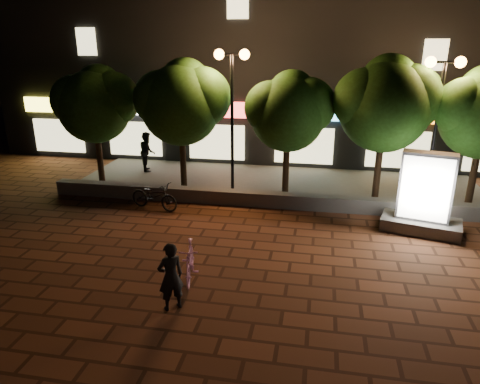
% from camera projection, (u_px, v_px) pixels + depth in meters
% --- Properties ---
extents(ground, '(80.00, 80.00, 0.00)m').
position_uv_depth(ground, '(249.00, 258.00, 11.67)').
color(ground, brown).
rests_on(ground, ground).
extents(retaining_wall, '(16.00, 0.45, 0.50)m').
position_uv_depth(retaining_wall, '(268.00, 199.00, 15.30)').
color(retaining_wall, '#5F5D58').
rests_on(retaining_wall, ground).
extents(sidewalk, '(16.00, 5.00, 0.08)m').
position_uv_depth(sidewalk, '(275.00, 184.00, 17.69)').
color(sidewalk, '#5F5D58').
rests_on(sidewalk, ground).
extents(building_block, '(28.00, 8.12, 11.30)m').
position_uv_depth(building_block, '(291.00, 52.00, 22.10)').
color(building_block, black).
rests_on(building_block, ground).
extents(tree_far_left, '(3.36, 2.80, 4.63)m').
position_uv_depth(tree_far_left, '(96.00, 102.00, 16.87)').
color(tree_far_left, black).
rests_on(tree_far_left, sidewalk).
extents(tree_left, '(3.60, 3.00, 4.89)m').
position_uv_depth(tree_left, '(182.00, 100.00, 16.21)').
color(tree_left, black).
rests_on(tree_left, sidewalk).
extents(tree_mid, '(3.24, 2.70, 4.50)m').
position_uv_depth(tree_mid, '(290.00, 109.00, 15.60)').
color(tree_mid, black).
rests_on(tree_mid, sidewalk).
extents(tree_right, '(3.72, 3.10, 5.07)m').
position_uv_depth(tree_right, '(387.00, 101.00, 14.91)').
color(tree_right, black).
rests_on(tree_right, sidewalk).
extents(street_lamp_left, '(1.26, 0.36, 5.18)m').
position_uv_depth(street_lamp_left, '(232.00, 85.00, 15.44)').
color(street_lamp_left, black).
rests_on(street_lamp_left, sidewalk).
extents(street_lamp_right, '(1.26, 0.36, 4.98)m').
position_uv_depth(street_lamp_right, '(441.00, 93.00, 14.27)').
color(street_lamp_right, black).
rests_on(street_lamp_right, sidewalk).
extents(ad_kiosk, '(2.49, 1.68, 2.47)m').
position_uv_depth(ad_kiosk, '(424.00, 200.00, 13.06)').
color(ad_kiosk, '#5F5D58').
rests_on(ad_kiosk, ground).
extents(scooter_pink, '(0.75, 1.61, 0.93)m').
position_uv_depth(scooter_pink, '(190.00, 261.00, 10.54)').
color(scooter_pink, '#D784C0').
rests_on(scooter_pink, ground).
extents(rider, '(0.68, 0.65, 1.56)m').
position_uv_depth(rider, '(171.00, 277.00, 9.24)').
color(rider, black).
rests_on(rider, ground).
extents(scooter_parked, '(1.95, 1.09, 0.97)m').
position_uv_depth(scooter_parked, '(154.00, 196.00, 14.95)').
color(scooter_parked, black).
rests_on(scooter_parked, ground).
extents(pedestrian, '(0.94, 1.03, 1.72)m').
position_uv_depth(pedestrian, '(147.00, 151.00, 19.12)').
color(pedestrian, black).
rests_on(pedestrian, sidewalk).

